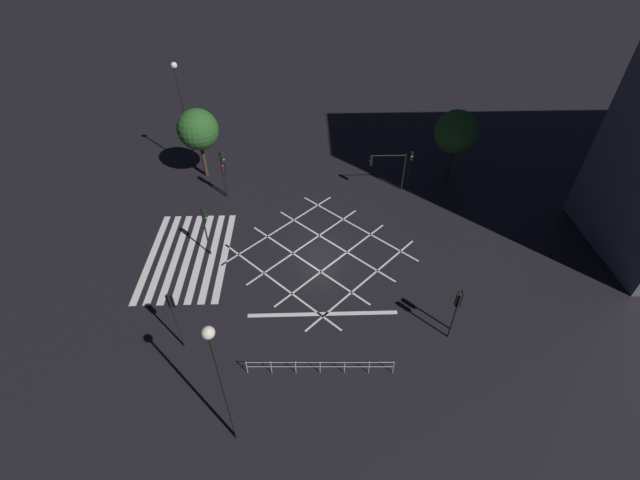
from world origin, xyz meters
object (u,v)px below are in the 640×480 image
Objects in this scene: traffic_light_median_south at (205,223)px; traffic_light_se_main at (174,311)px; street_tree_far at (198,130)px; traffic_light_sw_cross at (223,165)px; street_lamp_east at (181,98)px; traffic_light_ne_cross at (458,303)px; street_tree_near at (456,132)px; traffic_light_nw_main at (411,162)px; traffic_light_sw_main at (224,173)px; traffic_light_nw_cross at (385,164)px; traffic_light_ne_main at (456,307)px; street_lamp_west at (218,367)px.

traffic_light_se_main is at bearing -91.88° from traffic_light_median_south.
traffic_light_sw_cross is at bearing 34.14° from street_tree_far.
traffic_light_se_main is 0.45× the size of street_lamp_east.
street_tree_far is (-18.56, -18.26, 2.16)m from traffic_light_ne_cross.
street_tree_near is (2.01, 23.77, -2.50)m from street_lamp_east.
traffic_light_nw_main is 15.96m from traffic_light_sw_main.
traffic_light_median_south reaches higher than traffic_light_nw_cross.
street_tree_far is at bearing 43.46° from traffic_light_ne_main.
traffic_light_sw_main is 0.37× the size of street_lamp_west.
traffic_light_ne_main is 16.21m from traffic_light_nw_cross.
street_lamp_east is 23.99m from street_tree_near.
traffic_light_median_south is at bearing -63.56° from traffic_light_nw_main.
street_lamp_west reaches higher than traffic_light_nw_cross.
traffic_light_sw_main is at bearing 2.42° from traffic_light_nw_cross.
traffic_light_se_main is 0.70× the size of street_tree_far.
traffic_light_ne_main is (-0.26, 16.04, -0.55)m from traffic_light_se_main.
traffic_light_nw_cross is at bearing 77.00° from street_lamp_east.
traffic_light_median_south reaches higher than traffic_light_ne_main.
traffic_light_ne_main is at bearing -44.69° from traffic_light_sw_cross.
street_tree_far is at bearing -167.01° from street_lamp_west.
traffic_light_se_main is at bearing -48.24° from street_tree_near.
traffic_light_sw_main is 7.52m from street_lamp_east.
street_lamp_east reaches higher than traffic_light_nw_main.
traffic_light_nw_main is 15.97m from traffic_light_ne_main.
traffic_light_se_main is at bearing -45.32° from traffic_light_nw_main.
traffic_light_ne_cross is 1.06× the size of traffic_light_sw_main.
traffic_light_se_main reaches higher than traffic_light_sw_main.
traffic_light_nw_main is 1.21× the size of traffic_light_sw_main.
traffic_light_ne_cross is 0.84× the size of traffic_light_median_south.
traffic_light_nw_cross is (-15.66, -2.03, 0.18)m from traffic_light_ne_cross.
traffic_light_sw_cross reaches higher than traffic_light_nw_cross.
traffic_light_sw_cross is 13.81m from traffic_light_nw_cross.
traffic_light_se_main reaches higher than traffic_light_nw_cross.
street_lamp_west is (22.07, -10.47, 3.64)m from traffic_light_nw_cross.
traffic_light_median_south is 13.31m from street_lamp_east.
street_tree_near reaches higher than traffic_light_sw_main.
traffic_light_ne_main reaches higher than traffic_light_ne_cross.
traffic_light_sw_cross is 0.51× the size of street_lamp_west.
street_lamp_east reaches higher than traffic_light_se_main.
traffic_light_se_main is 15.82m from traffic_light_sw_main.
traffic_light_nw_main is 0.40× the size of street_lamp_east.
traffic_light_nw_cross is (-16.11, -1.78, 0.01)m from traffic_light_ne_main.
street_lamp_west is (21.49, 3.33, 3.96)m from traffic_light_sw_main.
street_tree_near is at bearing -103.69° from traffic_light_ne_cross.
traffic_light_se_main is 1.13× the size of traffic_light_nw_main.
traffic_light_sw_cross is (-15.66, 0.47, -0.01)m from traffic_light_se_main.
street_lamp_west is (21.36, 3.32, 3.12)m from traffic_light_sw_cross.
traffic_light_ne_main is 14.10m from street_lamp_west.
street_tree_far is (-24.96, -5.76, -1.66)m from street_lamp_west.
traffic_light_sw_cross is 20.35m from street_tree_near.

